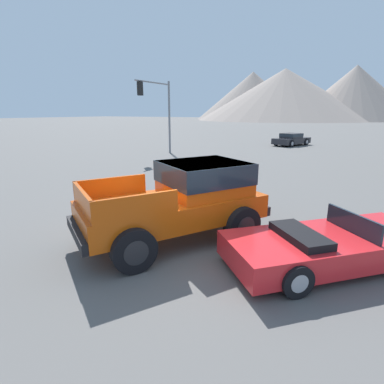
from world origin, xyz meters
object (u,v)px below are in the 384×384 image
object	(u,v)px
parked_car_dark	(291,139)
traffic_light_main	(157,103)
orange_pickup_truck	(185,197)
red_convertible_car	(330,246)

from	to	relation	value
parked_car_dark	traffic_light_main	bearing A→B (deg)	-99.86
orange_pickup_truck	parked_car_dark	world-z (taller)	orange_pickup_truck
parked_car_dark	red_convertible_car	bearing A→B (deg)	-55.18
red_convertible_car	parked_car_dark	distance (m)	24.87
orange_pickup_truck	parked_car_dark	bearing A→B (deg)	126.27
traffic_light_main	red_convertible_car	bearing A→B (deg)	46.85
parked_car_dark	orange_pickup_truck	bearing A→B (deg)	-63.21
orange_pickup_truck	traffic_light_main	world-z (taller)	traffic_light_main
red_convertible_car	traffic_light_main	distance (m)	18.16
orange_pickup_truck	traffic_light_main	size ratio (longest dim) A/B	0.93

